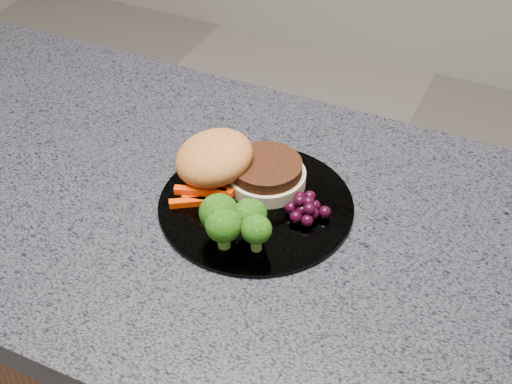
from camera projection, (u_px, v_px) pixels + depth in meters
countertop at (175, 205)px, 0.98m from camera, size 1.20×0.60×0.04m
plate at (256, 205)px, 0.95m from camera, size 0.26×0.26×0.01m
burger at (233, 166)px, 0.96m from camera, size 0.21×0.16×0.06m
carrot_sticks at (204, 195)px, 0.95m from camera, size 0.08×0.06×0.02m
broccoli at (233, 220)px, 0.87m from camera, size 0.10×0.08×0.06m
grape_bunch at (306, 207)px, 0.92m from camera, size 0.06×0.05×0.03m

